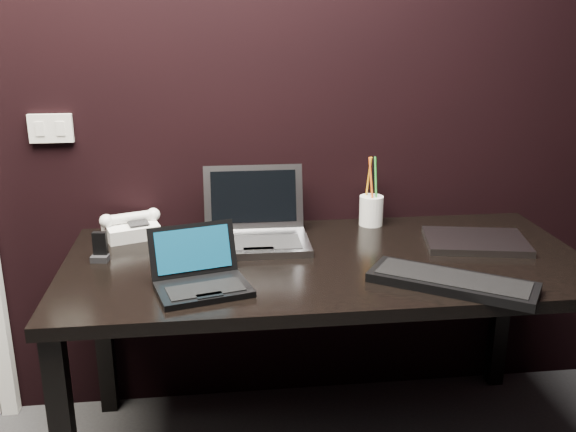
{
  "coord_description": "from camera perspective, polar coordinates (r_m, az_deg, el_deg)",
  "views": [
    {
      "loc": [
        -0.06,
        -0.53,
        1.51
      ],
      "look_at": [
        0.17,
        1.35,
        0.9
      ],
      "focal_mm": 40.0,
      "sensor_mm": 36.0,
      "label": 1
    }
  ],
  "objects": [
    {
      "name": "wall_back",
      "position": [
        2.34,
        -5.5,
        12.47
      ],
      "size": [
        4.0,
        0.0,
        4.0
      ],
      "primitive_type": "plane",
      "rotation": [
        1.57,
        0.0,
        0.0
      ],
      "color": "black",
      "rests_on": "ground"
    },
    {
      "name": "wall_switch",
      "position": [
        2.42,
        -20.34,
        7.32
      ],
      "size": [
        0.15,
        0.02,
        0.1
      ],
      "color": "silver",
      "rests_on": "wall_back"
    },
    {
      "name": "desk",
      "position": [
        2.14,
        3.4,
        -5.68
      ],
      "size": [
        1.7,
        0.8,
        0.74
      ],
      "color": "black",
      "rests_on": "ground"
    },
    {
      "name": "netbook",
      "position": [
        1.89,
        -7.79,
        -5.42
      ],
      "size": [
        0.31,
        0.29,
        0.17
      ],
      "color": "black",
      "rests_on": "desk"
    },
    {
      "name": "silver_laptop",
      "position": [
        2.23,
        -2.87,
        -1.25
      ],
      "size": [
        0.36,
        0.32,
        0.25
      ],
      "color": "#9B9CA1",
      "rests_on": "desk"
    },
    {
      "name": "ext_keyboard",
      "position": [
        1.95,
        14.39,
        -5.7
      ],
      "size": [
        0.49,
        0.4,
        0.03
      ],
      "color": "black",
      "rests_on": "desk"
    },
    {
      "name": "closed_laptop",
      "position": [
        2.31,
        16.34,
        -2.18
      ],
      "size": [
        0.38,
        0.31,
        0.02
      ],
      "color": "#98989E",
      "rests_on": "desk"
    },
    {
      "name": "desk_phone",
      "position": [
        2.36,
        -13.83,
        -0.91
      ],
      "size": [
        0.22,
        0.21,
        0.11
      ],
      "color": "white",
      "rests_on": "desk"
    },
    {
      "name": "mobile_phone",
      "position": [
        2.16,
        -16.35,
        -2.92
      ],
      "size": [
        0.06,
        0.05,
        0.09
      ],
      "color": "black",
      "rests_on": "desk"
    },
    {
      "name": "pen_cup",
      "position": [
        2.43,
        7.41,
        0.61
      ],
      "size": [
        0.1,
        0.1,
        0.26
      ],
      "color": "white",
      "rests_on": "desk"
    }
  ]
}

